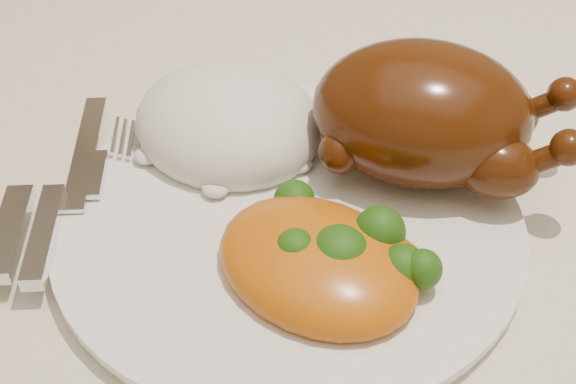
% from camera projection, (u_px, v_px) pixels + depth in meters
% --- Properties ---
extents(dining_table, '(1.60, 0.90, 0.76)m').
position_uv_depth(dining_table, '(521.00, 338.00, 0.56)').
color(dining_table, brown).
rests_on(dining_table, floor).
extents(tablecloth, '(1.73, 1.03, 0.18)m').
position_uv_depth(tablecloth, '(543.00, 265.00, 0.51)').
color(tablecloth, white).
rests_on(tablecloth, dining_table).
extents(dinner_plate, '(0.33, 0.33, 0.01)m').
position_uv_depth(dinner_plate, '(288.00, 224.00, 0.49)').
color(dinner_plate, white).
rests_on(dinner_plate, tablecloth).
extents(roast_chicken, '(0.17, 0.12, 0.09)m').
position_uv_depth(roast_chicken, '(428.00, 114.00, 0.49)').
color(roast_chicken, '#4A1E08').
rests_on(roast_chicken, dinner_plate).
extents(rice_mound, '(0.16, 0.15, 0.07)m').
position_uv_depth(rice_mound, '(228.00, 125.00, 0.53)').
color(rice_mound, white).
rests_on(rice_mound, dinner_plate).
extents(mac_and_cheese, '(0.15, 0.13, 0.05)m').
position_uv_depth(mac_and_cheese, '(330.00, 261.00, 0.44)').
color(mac_and_cheese, '#C9520C').
rests_on(mac_and_cheese, dinner_plate).
extents(cutlery, '(0.07, 0.18, 0.01)m').
position_uv_depth(cutlery, '(51.00, 206.00, 0.48)').
color(cutlery, silver).
rests_on(cutlery, dinner_plate).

